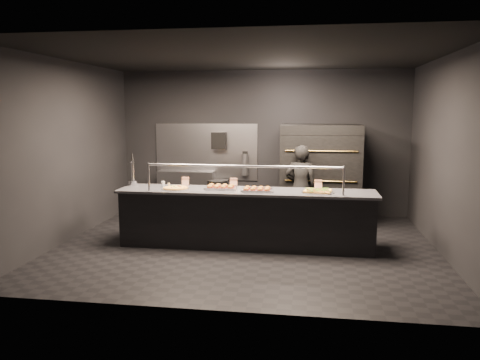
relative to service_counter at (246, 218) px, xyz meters
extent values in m
plane|color=black|center=(0.00, 0.00, -0.46)|extent=(6.00, 6.00, 0.00)
plane|color=black|center=(0.00, 0.00, 2.54)|extent=(6.00, 6.00, 0.00)
cube|color=black|center=(0.00, 2.50, 1.04)|extent=(6.00, 0.04, 3.00)
cube|color=black|center=(0.00, -2.50, 1.04)|extent=(6.00, 0.04, 3.00)
cube|color=black|center=(-3.00, 0.00, 1.04)|extent=(0.04, 5.00, 3.00)
cube|color=black|center=(3.00, 0.00, 1.04)|extent=(0.04, 5.00, 3.00)
cube|color=#99999E|center=(-1.20, 2.48, 0.84)|extent=(2.20, 0.02, 1.20)
cube|color=black|center=(0.00, 0.00, -0.02)|extent=(4.00, 0.70, 0.88)
cube|color=#39393F|center=(0.00, 0.00, 0.44)|extent=(4.10, 0.78, 0.04)
cylinder|color=#99999E|center=(-1.50, -0.30, 0.68)|extent=(0.03, 0.03, 0.45)
cylinder|color=#99999E|center=(1.50, -0.30, 0.68)|extent=(0.03, 0.03, 0.45)
cylinder|color=#99999E|center=(0.00, -0.30, 0.88)|extent=(3.00, 0.04, 0.04)
cube|color=black|center=(1.20, 1.90, -0.16)|extent=(1.50, 1.15, 0.60)
cube|color=black|center=(1.20, 1.90, 0.44)|extent=(1.50, 1.20, 0.55)
cube|color=black|center=(1.20, 1.90, 0.99)|extent=(1.50, 1.20, 0.55)
cube|color=black|center=(1.20, 1.90, 1.36)|extent=(1.50, 1.20, 0.18)
cylinder|color=gold|center=(1.20, 1.28, 0.44)|extent=(1.30, 0.02, 0.02)
cylinder|color=gold|center=(1.20, 1.28, 0.99)|extent=(1.30, 0.02, 0.02)
cube|color=#99999E|center=(-1.60, 2.32, -0.01)|extent=(1.20, 0.35, 0.90)
cube|color=black|center=(-0.90, 2.39, 1.09)|extent=(0.30, 0.20, 0.35)
cylinder|color=#B2B2B7|center=(-0.35, 2.40, 0.59)|extent=(0.14, 0.14, 0.45)
cube|color=black|center=(-0.35, 2.40, 0.84)|extent=(0.10, 0.06, 0.06)
cylinder|color=silver|center=(-1.95, 0.18, 0.50)|extent=(0.15, 0.15, 0.08)
cylinder|color=silver|center=(-1.95, 0.18, 0.69)|extent=(0.05, 0.05, 0.38)
cylinder|color=silver|center=(-1.95, 0.09, 0.86)|extent=(0.02, 0.11, 0.02)
cone|color=black|center=(-1.95, 0.18, 0.95)|extent=(0.05, 0.05, 0.15)
cylinder|color=silver|center=(-1.14, -0.07, 0.46)|extent=(0.46, 0.46, 0.01)
cylinder|color=gold|center=(-1.14, -0.07, 0.47)|extent=(0.40, 0.40, 0.02)
cylinder|color=#F3CF4F|center=(-1.14, -0.07, 0.49)|extent=(0.35, 0.35, 0.01)
cube|color=silver|center=(-0.42, 0.05, 0.47)|extent=(0.54, 0.43, 0.02)
ellipsoid|color=#A66723|center=(-0.58, -0.03, 0.50)|extent=(0.09, 0.09, 0.06)
ellipsoid|color=#A66723|center=(-0.58, 0.13, 0.50)|extent=(0.09, 0.09, 0.06)
ellipsoid|color=#A66723|center=(-0.47, -0.03, 0.50)|extent=(0.09, 0.09, 0.06)
ellipsoid|color=#A66723|center=(-0.47, 0.13, 0.50)|extent=(0.09, 0.09, 0.06)
ellipsoid|color=#A66723|center=(-0.36, -0.03, 0.50)|extent=(0.09, 0.09, 0.06)
ellipsoid|color=#A66723|center=(-0.36, 0.13, 0.50)|extent=(0.09, 0.09, 0.06)
ellipsoid|color=#A66723|center=(-0.25, -0.03, 0.50)|extent=(0.09, 0.09, 0.06)
ellipsoid|color=#A66723|center=(-0.25, 0.13, 0.50)|extent=(0.09, 0.09, 0.06)
cube|color=silver|center=(0.19, -0.09, 0.47)|extent=(0.55, 0.46, 0.02)
ellipsoid|color=#A66723|center=(0.03, -0.17, 0.50)|extent=(0.09, 0.09, 0.06)
ellipsoid|color=#A66723|center=(0.03, -0.01, 0.50)|extent=(0.09, 0.09, 0.06)
ellipsoid|color=#A66723|center=(0.13, -0.17, 0.50)|extent=(0.09, 0.09, 0.06)
ellipsoid|color=#A66723|center=(0.13, -0.01, 0.50)|extent=(0.09, 0.09, 0.06)
ellipsoid|color=#A66723|center=(0.24, -0.17, 0.50)|extent=(0.09, 0.09, 0.06)
ellipsoid|color=#A66723|center=(0.24, -0.01, 0.50)|extent=(0.09, 0.09, 0.06)
ellipsoid|color=#A66723|center=(0.35, -0.17, 0.50)|extent=(0.09, 0.09, 0.06)
ellipsoid|color=#A66723|center=(0.35, -0.01, 0.50)|extent=(0.09, 0.09, 0.06)
cylinder|color=silver|center=(1.13, -0.04, 0.46)|extent=(0.52, 0.52, 0.01)
cube|color=gold|center=(1.13, -0.04, 0.48)|extent=(0.46, 0.42, 0.02)
cube|color=#F3CF4F|center=(1.13, -0.04, 0.49)|extent=(0.44, 0.40, 0.01)
cube|color=#4A8A24|center=(1.13, -0.04, 0.50)|extent=(0.41, 0.37, 0.01)
cylinder|color=silver|center=(-1.40, 0.10, 0.50)|extent=(0.06, 0.06, 0.10)
cylinder|color=silver|center=(-1.30, 0.10, 0.49)|extent=(0.04, 0.04, 0.08)
cube|color=white|center=(-1.07, 0.28, 0.53)|extent=(0.12, 0.04, 0.15)
cube|color=white|center=(-0.24, 0.28, 0.53)|extent=(0.12, 0.04, 0.15)
cube|color=white|center=(1.14, 0.28, 0.53)|extent=(0.12, 0.04, 0.15)
cylinder|color=black|center=(-0.90, 2.22, -0.10)|extent=(0.44, 0.44, 0.73)
imported|color=black|center=(0.84, 1.17, 0.32)|extent=(0.58, 0.38, 1.57)
camera|label=1|loc=(1.00, -7.27, 1.71)|focal=35.00mm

